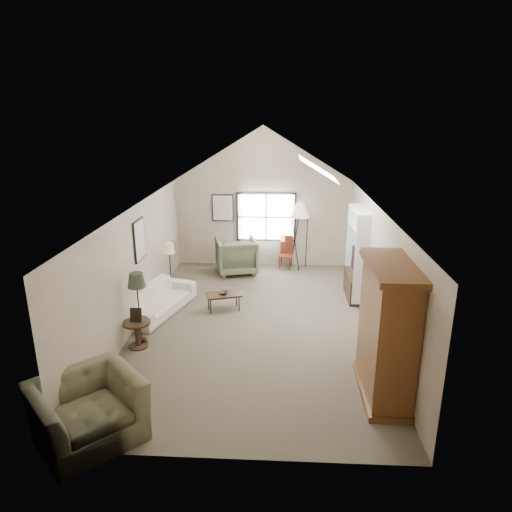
# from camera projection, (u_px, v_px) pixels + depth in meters

# --- Properties ---
(room_shell) EXTENTS (5.01, 8.01, 4.00)m
(room_shell) POSITION_uv_depth(u_px,v_px,m) (255.00, 173.00, 8.81)
(room_shell) COLOR brown
(room_shell) RESTS_ON ground
(window) EXTENTS (1.72, 0.08, 1.42)m
(window) POSITION_uv_depth(u_px,v_px,m) (266.00, 217.00, 13.10)
(window) COLOR black
(window) RESTS_ON room_shell
(skylight) EXTENTS (0.80, 1.20, 0.52)m
(skylight) POSITION_uv_depth(u_px,v_px,m) (319.00, 168.00, 9.59)
(skylight) COLOR white
(skylight) RESTS_ON room_shell
(wall_art) EXTENTS (1.97, 3.71, 0.88)m
(wall_art) POSITION_uv_depth(u_px,v_px,m) (183.00, 223.00, 11.20)
(wall_art) COLOR black
(wall_art) RESTS_ON room_shell
(armoire) EXTENTS (0.60, 1.50, 2.20)m
(armoire) POSITION_uv_depth(u_px,v_px,m) (387.00, 331.00, 7.05)
(armoire) COLOR brown
(armoire) RESTS_ON ground
(tv_alcove) EXTENTS (0.32, 1.30, 2.10)m
(tv_alcove) POSITION_uv_depth(u_px,v_px,m) (357.00, 252.00, 10.83)
(tv_alcove) COLOR white
(tv_alcove) RESTS_ON ground
(media_console) EXTENTS (0.34, 1.18, 0.60)m
(media_console) POSITION_uv_depth(u_px,v_px,m) (354.00, 286.00, 11.09)
(media_console) COLOR #382316
(media_console) RESTS_ON ground
(tv_panel) EXTENTS (0.05, 0.90, 0.55)m
(tv_panel) POSITION_uv_depth(u_px,v_px,m) (355.00, 262.00, 10.90)
(tv_panel) COLOR black
(tv_panel) RESTS_ON media_console
(sofa) EXTENTS (1.39, 2.25, 0.61)m
(sofa) POSITION_uv_depth(u_px,v_px,m) (159.00, 299.00, 10.26)
(sofa) COLOR white
(sofa) RESTS_ON ground
(armchair_near) EXTENTS (1.81, 1.81, 0.89)m
(armchair_near) POSITION_uv_depth(u_px,v_px,m) (87.00, 411.00, 6.23)
(armchair_near) COLOR #5E5D41
(armchair_near) RESTS_ON ground
(armchair_far) EXTENTS (1.30, 1.32, 1.00)m
(armchair_far) POSITION_uv_depth(u_px,v_px,m) (236.00, 256.00, 12.74)
(armchair_far) COLOR #67714F
(armchair_far) RESTS_ON ground
(coffee_table) EXTENTS (0.89, 0.66, 0.40)m
(coffee_table) POSITION_uv_depth(u_px,v_px,m) (224.00, 302.00, 10.39)
(coffee_table) COLOR #3C2918
(coffee_table) RESTS_ON ground
(bowl) EXTENTS (0.24, 0.24, 0.05)m
(bowl) POSITION_uv_depth(u_px,v_px,m) (224.00, 293.00, 10.32)
(bowl) COLOR #3E2D19
(bowl) RESTS_ON coffee_table
(side_table) EXTENTS (0.66, 0.66, 0.53)m
(side_table) POSITION_uv_depth(u_px,v_px,m) (138.00, 334.00, 8.75)
(side_table) COLOR #361D16
(side_table) RESTS_ON ground
(side_chair) EXTENTS (0.43, 0.43, 0.93)m
(side_chair) POSITION_uv_depth(u_px,v_px,m) (286.00, 253.00, 13.12)
(side_chair) COLOR maroon
(side_chair) RESTS_ON ground
(tripod_lamp) EXTENTS (0.65, 0.65, 1.95)m
(tripod_lamp) POSITION_uv_depth(u_px,v_px,m) (299.00, 236.00, 12.95)
(tripod_lamp) COLOR silver
(tripod_lamp) RESTS_ON ground
(dark_lamp) EXTENTS (0.44, 0.44, 1.47)m
(dark_lamp) POSITION_uv_depth(u_px,v_px,m) (139.00, 307.00, 8.80)
(dark_lamp) COLOR #242A1E
(dark_lamp) RESTS_ON ground
(tan_lamp) EXTENTS (0.33, 0.33, 1.32)m
(tan_lamp) POSITION_uv_depth(u_px,v_px,m) (170.00, 267.00, 11.30)
(tan_lamp) COLOR tan
(tan_lamp) RESTS_ON ground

